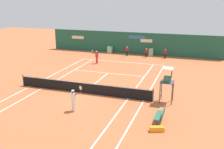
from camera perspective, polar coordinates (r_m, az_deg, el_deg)
ground_plane at (r=22.85m, az=-5.80°, el=-3.56°), size 80.00×80.00×0.01m
tennis_net at (r=22.18m, az=-6.44°, el=-2.81°), size 12.10×0.10×1.07m
sponsor_back_wall at (r=37.54m, az=4.50°, el=6.82°), size 25.00×1.02×3.11m
umpire_chair at (r=20.17m, az=12.10°, el=-1.24°), size 1.00×1.00×2.76m
player_bench at (r=17.39m, az=10.61°, el=-8.65°), size 0.54×1.51×0.88m
equipment_bag at (r=16.35m, az=10.06°, el=-11.71°), size 0.96×0.57×0.32m
player_on_baseline at (r=31.97m, az=-3.41°, el=4.08°), size 0.81×0.61×1.78m
player_near_side at (r=18.70m, az=-8.47°, el=-5.20°), size 0.81×0.64×1.81m
ball_kid_right_post at (r=35.77m, az=7.56°, el=4.95°), size 0.41×0.17×1.24m
ball_kid_centre_post at (r=36.37m, az=3.35°, el=5.31°), size 0.44×0.18×1.30m
ball_kid_left_post at (r=35.38m, az=11.63°, el=4.66°), size 0.43×0.18×1.28m
tennis_ball_near_service_line at (r=28.25m, az=-7.18°, el=0.41°), size 0.07×0.07×0.07m
tennis_ball_mid_court at (r=27.31m, az=0.56°, el=-0.02°), size 0.07×0.07×0.07m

